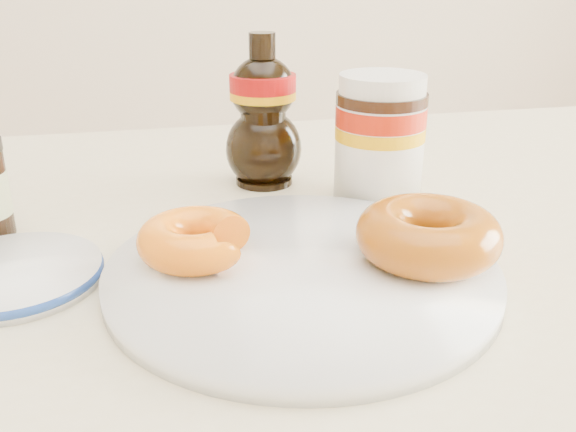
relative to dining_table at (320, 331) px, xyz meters
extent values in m
cube|color=beige|center=(0.00, 0.00, 0.06)|extent=(1.40, 0.90, 0.04)
cylinder|color=white|center=(-0.03, -0.05, 0.09)|extent=(0.30, 0.30, 0.02)
torus|color=white|center=(-0.03, -0.05, 0.09)|extent=(0.30, 0.30, 0.01)
torus|color=#FB5D0E|center=(-0.11, -0.02, 0.11)|extent=(0.11, 0.11, 0.03)
torus|color=#9C4A0A|center=(0.07, -0.06, 0.12)|extent=(0.15, 0.15, 0.04)
cylinder|color=white|center=(0.09, 0.11, 0.14)|extent=(0.09, 0.09, 0.11)
cylinder|color=#951505|center=(0.09, 0.11, 0.17)|extent=(0.09, 0.09, 0.02)
cylinder|color=#D89905|center=(0.09, 0.11, 0.15)|extent=(0.09, 0.09, 0.01)
cylinder|color=black|center=(0.09, 0.11, 0.19)|extent=(0.09, 0.09, 0.01)
cylinder|color=white|center=(0.09, 0.11, 0.20)|extent=(0.09, 0.09, 0.02)
cylinder|color=white|center=(-0.25, -0.01, 0.09)|extent=(0.13, 0.13, 0.01)
torus|color=navy|center=(-0.25, -0.01, 0.09)|extent=(0.14, 0.14, 0.01)
camera|label=1|loc=(-0.14, -0.49, 0.32)|focal=40.00mm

